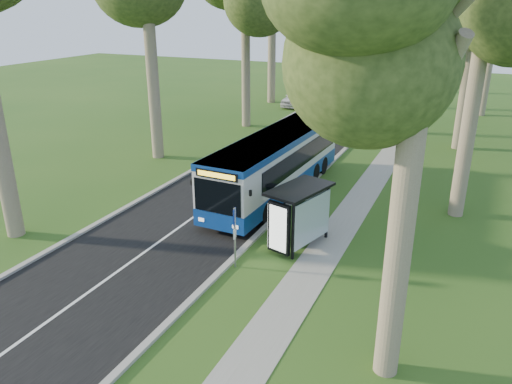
# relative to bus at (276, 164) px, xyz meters

# --- Properties ---
(ground) EXTENTS (120.00, 120.00, 0.00)m
(ground) POSITION_rel_bus_xyz_m (1.20, -5.07, -1.61)
(ground) COLOR #295219
(ground) RESTS_ON ground
(road) EXTENTS (7.00, 100.00, 0.02)m
(road) POSITION_rel_bus_xyz_m (-2.30, 4.93, -1.60)
(road) COLOR black
(road) RESTS_ON ground
(kerb_east) EXTENTS (0.25, 100.00, 0.12)m
(kerb_east) POSITION_rel_bus_xyz_m (1.20, 4.93, -1.55)
(kerb_east) COLOR #9E9B93
(kerb_east) RESTS_ON ground
(kerb_west) EXTENTS (0.25, 100.00, 0.12)m
(kerb_west) POSITION_rel_bus_xyz_m (-5.80, 4.93, -1.55)
(kerb_west) COLOR #9E9B93
(kerb_west) RESTS_ON ground
(centre_line) EXTENTS (0.12, 100.00, 0.00)m
(centre_line) POSITION_rel_bus_xyz_m (-2.30, 4.93, -1.58)
(centre_line) COLOR white
(centre_line) RESTS_ON road
(footpath) EXTENTS (1.50, 100.00, 0.02)m
(footpath) POSITION_rel_bus_xyz_m (4.20, 4.93, -1.60)
(footpath) COLOR gray
(footpath) RESTS_ON ground
(bus) EXTENTS (2.94, 11.79, 3.10)m
(bus) POSITION_rel_bus_xyz_m (0.00, 0.00, 0.00)
(bus) COLOR silver
(bus) RESTS_ON ground
(bus_stop_sign) EXTENTS (0.13, 0.34, 2.40)m
(bus_stop_sign) POSITION_rel_bus_xyz_m (1.50, -7.72, -0.10)
(bus_stop_sign) COLOR gray
(bus_stop_sign) RESTS_ON ground
(bus_shelter) EXTENTS (2.27, 3.19, 2.47)m
(bus_shelter) POSITION_rel_bus_xyz_m (3.14, -5.34, 0.13)
(bus_shelter) COLOR black
(bus_shelter) RESTS_ON ground
(litter_bin) EXTENTS (0.61, 0.61, 1.07)m
(litter_bin) POSITION_rel_bus_xyz_m (1.94, -1.70, -1.07)
(litter_bin) COLOR black
(litter_bin) RESTS_ON ground
(car_white) EXTENTS (1.97, 4.63, 1.56)m
(car_white) POSITION_rel_bus_xyz_m (-6.88, 22.23, -0.83)
(car_white) COLOR silver
(car_white) RESTS_ON ground
(car_silver) EXTENTS (3.28, 5.48, 1.71)m
(car_silver) POSITION_rel_bus_xyz_m (-7.90, 28.76, -0.75)
(car_silver) COLOR #989A9F
(car_silver) RESTS_ON ground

